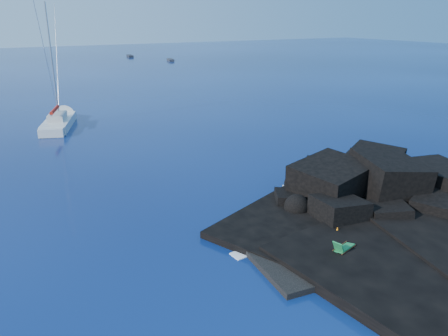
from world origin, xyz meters
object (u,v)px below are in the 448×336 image
(deck_chair, at_px, (345,244))
(distant_boat_a, at_px, (130,57))
(distant_boat_b, at_px, (170,61))
(sailboat, at_px, (59,127))
(marker_cone, at_px, (337,230))
(sunbather, at_px, (346,258))

(deck_chair, bearing_deg, distant_boat_a, 61.45)
(distant_boat_b, bearing_deg, sailboat, -109.96)
(deck_chair, relative_size, distant_boat_a, 0.32)
(marker_cone, xyz_separation_m, distant_boat_a, (28.81, 129.66, -0.59))
(deck_chair, bearing_deg, sailboat, 86.02)
(sunbather, height_order, distant_boat_a, sunbather)
(sailboat, height_order, distant_boat_a, sailboat)
(deck_chair, distance_m, distant_boat_b, 117.93)
(sailboat, height_order, sunbather, sailboat)
(distant_boat_a, bearing_deg, sailboat, -105.38)
(sailboat, distance_m, marker_cone, 39.98)
(sunbather, distance_m, marker_cone, 3.08)
(marker_cone, bearing_deg, distant_boat_b, 72.23)
(sunbather, distance_m, distant_boat_b, 118.70)
(sailboat, distance_m, deck_chair, 41.55)
(deck_chair, height_order, distant_boat_a, deck_chair)
(distant_boat_b, bearing_deg, deck_chair, -95.82)
(sailboat, distance_m, sunbather, 42.10)
(marker_cone, height_order, distant_boat_b, marker_cone)
(sunbather, distance_m, distant_boat_a, 135.70)
(marker_cone, relative_size, distant_boat_a, 0.10)
(deck_chair, height_order, marker_cone, deck_chair)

